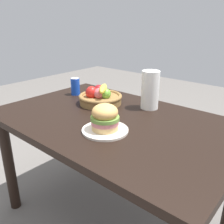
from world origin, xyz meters
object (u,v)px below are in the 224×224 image
at_px(sandwich, 105,117).
at_px(fruit_basket, 100,97).
at_px(paper_towel_roll, 150,90).
at_px(soda_can, 75,86).
at_px(plate, 105,130).

distance_m(sandwich, fruit_basket, 0.44).
relative_size(sandwich, paper_towel_roll, 0.61).
xyz_separation_m(sandwich, soda_can, (-0.60, 0.33, -0.01)).
relative_size(plate, sandwich, 1.63).
bearing_deg(plate, sandwich, 0.00).
relative_size(plate, fruit_basket, 0.82).
bearing_deg(sandwich, paper_towel_roll, 92.28).
xyz_separation_m(plate, sandwich, (0.00, 0.00, 0.07)).
xyz_separation_m(plate, soda_can, (-0.60, 0.33, 0.06)).
distance_m(fruit_basket, paper_towel_roll, 0.34).
height_order(plate, paper_towel_roll, paper_towel_roll).
relative_size(soda_can, fruit_basket, 0.43).
distance_m(plate, paper_towel_roll, 0.45).
relative_size(soda_can, paper_towel_roll, 0.53).
distance_m(plate, fruit_basket, 0.44).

